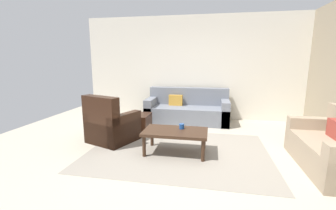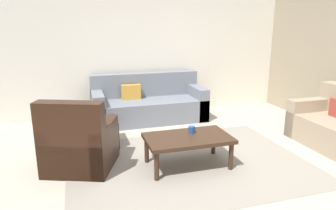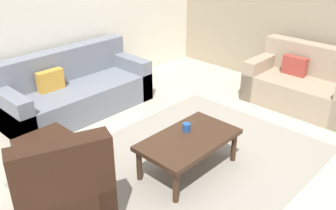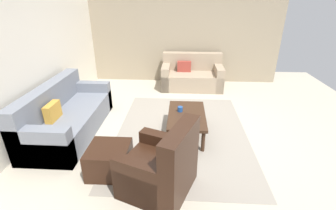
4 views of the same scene
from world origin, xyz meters
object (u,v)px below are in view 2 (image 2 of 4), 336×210
object	(u,v)px
couch_main	(148,104)
armchair_leather	(79,147)
coffee_table	(188,140)
ottoman	(98,133)
cup	(192,130)

from	to	relation	value
couch_main	armchair_leather	world-z (taller)	armchair_leather
armchair_leather	coffee_table	size ratio (longest dim) A/B	0.94
ottoman	cup	distance (m)	1.52
couch_main	coffee_table	bearing A→B (deg)	-89.46
couch_main	armchair_leather	bearing A→B (deg)	-125.54
cup	coffee_table	bearing A→B (deg)	-129.03
armchair_leather	cup	size ratio (longest dim) A/B	11.46
couch_main	coffee_table	xyz separation A→B (m)	(0.02, -2.18, 0.06)
ottoman	coffee_table	size ratio (longest dim) A/B	0.51
ottoman	cup	world-z (taller)	cup
ottoman	coffee_table	bearing A→B (deg)	-45.60
coffee_table	cup	world-z (taller)	cup
armchair_leather	cup	distance (m)	1.47
armchair_leather	ottoman	world-z (taller)	armchair_leather
couch_main	cup	world-z (taller)	couch_main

